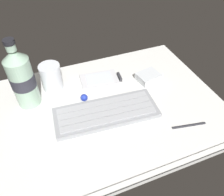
# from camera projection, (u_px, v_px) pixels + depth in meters

# --- Properties ---
(ground_plane) EXTENTS (0.64, 0.48, 0.03)m
(ground_plane) POSITION_uv_depth(u_px,v_px,m) (112.00, 108.00, 0.66)
(ground_plane) COLOR silver
(keyboard) EXTENTS (0.30, 0.13, 0.02)m
(keyboard) POSITION_uv_depth(u_px,v_px,m) (106.00, 112.00, 0.62)
(keyboard) COLOR #93969B
(keyboard) RESTS_ON ground_plane
(handheld_device) EXTENTS (0.13, 0.09, 0.02)m
(handheld_device) POSITION_uv_depth(u_px,v_px,m) (101.00, 80.00, 0.73)
(handheld_device) COLOR silver
(handheld_device) RESTS_ON ground_plane
(juice_cup) EXTENTS (0.06, 0.06, 0.09)m
(juice_cup) POSITION_uv_depth(u_px,v_px,m) (52.00, 78.00, 0.68)
(juice_cup) COLOR silver
(juice_cup) RESTS_ON ground_plane
(water_bottle) EXTENTS (0.07, 0.07, 0.21)m
(water_bottle) POSITION_uv_depth(u_px,v_px,m) (22.00, 78.00, 0.60)
(water_bottle) COLOR #9EC1A8
(water_bottle) RESTS_ON ground_plane
(charger_block) EXTENTS (0.08, 0.07, 0.02)m
(charger_block) POSITION_uv_depth(u_px,v_px,m) (148.00, 77.00, 0.73)
(charger_block) COLOR silver
(charger_block) RESTS_ON ground_plane
(trackball_mouse) EXTENTS (0.02, 0.02, 0.02)m
(trackball_mouse) POSITION_uv_depth(u_px,v_px,m) (84.00, 98.00, 0.66)
(trackball_mouse) COLOR #2338B2
(trackball_mouse) RESTS_ON ground_plane
(stylus_pen) EXTENTS (0.09, 0.02, 0.01)m
(stylus_pen) POSITION_uv_depth(u_px,v_px,m) (189.00, 125.00, 0.60)
(stylus_pen) COLOR #26262B
(stylus_pen) RESTS_ON ground_plane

